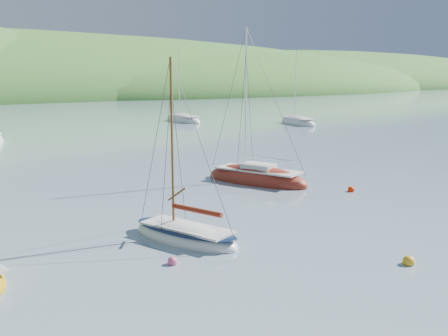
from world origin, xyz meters
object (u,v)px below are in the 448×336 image
sloop_red (257,179)px  distant_sloop_d (298,123)px  distant_sloop_b (183,121)px  daysailer_white (185,235)px

sloop_red → distant_sloop_d: distant_sloop_d is taller
sloop_red → distant_sloop_b: size_ratio=0.96×
daysailer_white → sloop_red: 13.03m
distant_sloop_d → daysailer_white: bearing=-127.3°
daysailer_white → distant_sloop_d: distant_sloop_d is taller
sloop_red → distant_sloop_b: distant_sloop_b is taller
daysailer_white → sloop_red: bearing=17.4°
sloop_red → distant_sloop_d: 41.38m
daysailer_white → sloop_red: sloop_red is taller
daysailer_white → distant_sloop_b: (26.29, 50.51, -0.01)m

